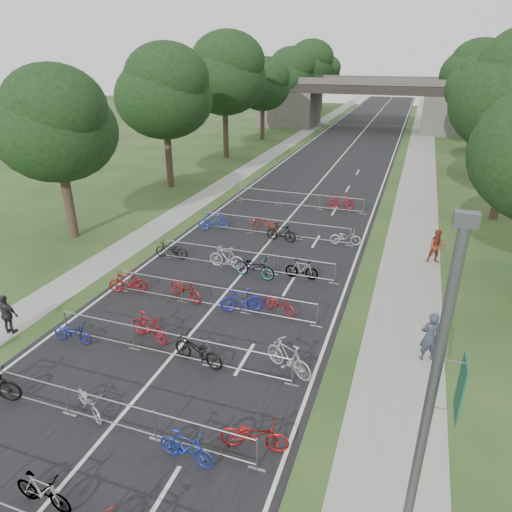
{
  "coord_description": "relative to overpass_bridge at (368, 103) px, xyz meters",
  "views": [
    {
      "loc": [
        7.5,
        -4.74,
        10.27
      ],
      "look_at": [
        0.75,
        14.54,
        1.1
      ],
      "focal_mm": 32.0,
      "sensor_mm": 36.0,
      "label": 1
    }
  ],
  "objects": [
    {
      "name": "road",
      "position": [
        0.0,
        -15.0,
        -3.53
      ],
      "size": [
        11.0,
        140.0,
        0.01
      ],
      "primitive_type": "cube",
      "color": "black",
      "rests_on": "ground"
    },
    {
      "name": "sidewalk_right",
      "position": [
        8.0,
        -15.0,
        -3.53
      ],
      "size": [
        3.0,
        140.0,
        0.01
      ],
      "primitive_type": "cube",
      "color": "gray",
      "rests_on": "ground"
    },
    {
      "name": "sidewalk_left",
      "position": [
        -7.5,
        -15.0,
        -3.53
      ],
      "size": [
        2.0,
        140.0,
        0.01
      ],
      "primitive_type": "cube",
      "color": "gray",
      "rests_on": "ground"
    },
    {
      "name": "lane_markings",
      "position": [
        0.0,
        -15.0,
        -3.53
      ],
      "size": [
        0.12,
        140.0,
        0.0
      ],
      "primitive_type": "cube",
      "color": "silver",
      "rests_on": "ground"
    },
    {
      "name": "overpass_bridge",
      "position": [
        0.0,
        0.0,
        0.0
      ],
      "size": [
        31.0,
        8.0,
        7.05
      ],
      "color": "#4A4842",
      "rests_on": "ground"
    },
    {
      "name": "lamppost",
      "position": [
        8.33,
        -63.0,
        0.75
      ],
      "size": [
        0.61,
        0.65,
        8.21
      ],
      "color": "#4C4C51",
      "rests_on": "ground"
    },
    {
      "name": "tree_left_0",
      "position": [
        -11.39,
        -49.07,
        2.96
      ],
      "size": [
        6.72,
        6.72,
        10.25
      ],
      "color": "#33261C",
      "rests_on": "ground"
    },
    {
      "name": "tree_left_1",
      "position": [
        -11.39,
        -37.07,
        3.77
      ],
      "size": [
        7.56,
        7.56,
        11.53
      ],
      "color": "#33261C",
      "rests_on": "ground"
    },
    {
      "name": "tree_left_2",
      "position": [
        -11.39,
        -25.07,
        4.58
      ],
      "size": [
        8.4,
        8.4,
        12.81
      ],
      "color": "#33261C",
      "rests_on": "ground"
    },
    {
      "name": "tree_right_2",
      "position": [
        13.11,
        -25.07,
        2.41
      ],
      "size": [
        6.16,
        6.16,
        9.39
      ],
      "color": "#33261C",
      "rests_on": "ground"
    },
    {
      "name": "tree_left_3",
      "position": [
        -11.39,
        -13.07,
        2.96
      ],
      "size": [
        6.72,
        6.72,
        10.25
      ],
      "color": "#33261C",
      "rests_on": "ground"
    },
    {
      "name": "tree_right_3",
      "position": [
        13.11,
        -13.07,
        3.39
      ],
      "size": [
        7.17,
        7.17,
        10.93
      ],
      "color": "#33261C",
      "rests_on": "ground"
    },
    {
      "name": "tree_left_4",
      "position": [
        -11.39,
        -1.07,
        3.77
      ],
      "size": [
        7.56,
        7.56,
        11.53
      ],
      "color": "#33261C",
      "rests_on": "ground"
    },
    {
      "name": "tree_right_4",
      "position": [
        13.11,
        -1.07,
        4.37
      ],
      "size": [
        8.18,
        8.18,
        12.47
      ],
      "color": "#33261C",
      "rests_on": "ground"
    },
    {
      "name": "tree_left_5",
      "position": [
        -11.39,
        10.93,
        4.58
      ],
      "size": [
        8.4,
        8.4,
        12.81
      ],
      "color": "#33261C",
      "rests_on": "ground"
    },
    {
      "name": "tree_right_5",
      "position": [
        13.11,
        10.93,
        2.41
      ],
      "size": [
        6.16,
        6.16,
        9.39
      ],
      "color": "#33261C",
      "rests_on": "ground"
    },
    {
      "name": "tree_left_6",
      "position": [
        -11.39,
        22.93,
        2.96
      ],
      "size": [
        6.72,
        6.72,
        10.25
      ],
      "color": "#33261C",
      "rests_on": "ground"
    },
    {
      "name": "tree_right_6",
      "position": [
        13.11,
        22.93,
        3.39
      ],
      "size": [
        7.17,
        7.17,
        10.93
      ],
      "color": "#33261C",
      "rests_on": "ground"
    },
    {
      "name": "barrier_row_1",
      "position": [
        0.0,
        -61.4,
        -2.99
      ],
      "size": [
        9.7,
        0.08,
        1.1
      ],
      "color": "gray",
      "rests_on": "ground"
    },
    {
      "name": "barrier_row_2",
      "position": [
        0.0,
        -57.8,
        -2.99
      ],
      "size": [
        9.7,
        0.08,
        1.1
      ],
      "color": "gray",
      "rests_on": "ground"
    },
    {
      "name": "barrier_row_3",
      "position": [
        0.0,
        -54.0,
        -2.99
      ],
      "size": [
        9.7,
        0.08,
        1.1
      ],
      "color": "gray",
      "rests_on": "ground"
    },
    {
      "name": "barrier_row_4",
      "position": [
        0.0,
        -50.0,
        -2.99
      ],
      "size": [
        9.7,
        0.08,
        1.1
      ],
      "color": "gray",
      "rests_on": "ground"
    },
    {
      "name": "barrier_row_5",
      "position": [
        0.0,
        -45.0,
        -2.99
      ],
      "size": [
        9.7,
        0.08,
        1.1
      ],
      "color": "gray",
      "rests_on": "ground"
    },
    {
      "name": "barrier_row_6",
      "position": [
        0.0,
        -39.0,
        -2.99
      ],
      "size": [
        9.7,
        0.08,
        1.1
      ],
      "color": "gray",
      "rests_on": "ground"
    },
    {
      "name": "bike_1",
      "position": [
        0.04,
        -64.14,
        -3.02
      ],
      "size": [
        1.72,
        0.55,
        1.02
      ],
      "primitive_type": "imported",
      "rotation": [
        0.0,
        0.0,
        1.53
      ],
      "color": "gray",
      "rests_on": "ground"
    },
    {
      "name": "bike_5",
      "position": [
        -0.95,
        -61.13,
        -3.1
      ],
      "size": [
        1.74,
        1.32,
        0.87
      ],
      "primitive_type": "imported",
      "rotation": [
        0.0,
        0.0,
        1.06
      ],
      "color": "#96959C",
      "rests_on": "ground"
    },
    {
      "name": "bike_6",
      "position": [
        2.72,
        -61.79,
        -3.01
      ],
      "size": [
        1.77,
        0.64,
        1.04
      ],
      "primitive_type": "imported",
      "rotation": [
        0.0,
        0.0,
        1.48
      ],
      "color": "navy",
      "rests_on": "ground"
    },
    {
      "name": "bike_7",
      "position": [
        4.3,
        -60.75,
        -3.01
      ],
      "size": [
        2.07,
        1.02,
        1.04
      ],
      "primitive_type": "imported",
      "rotation": [
        0.0,
        0.0,
        1.75
      ],
      "color": "maroon",
      "rests_on": "ground"
    },
    {
      "name": "bike_8",
      "position": [
        -4.02,
        -58.15,
        -3.1
      ],
      "size": [
        1.69,
        0.66,
        0.87
      ],
      "primitive_type": "imported",
      "rotation": [
        0.0,
        0.0,
        1.62
      ],
      "color": "navy",
      "rests_on": "ground"
    },
    {
      "name": "bike_9",
      "position": [
        -1.29,
        -57.07,
        -2.94
      ],
      "size": [
        2.04,
        1.1,
        1.18
      ],
      "primitive_type": "imported",
      "rotation": [
        0.0,
        0.0,
        1.28
      ],
      "color": "maroon",
      "rests_on": "ground"
    },
    {
      "name": "bike_10",
      "position": [
        1.11,
        -57.77,
        -2.98
      ],
      "size": [
        2.21,
        1.17,
        1.11
      ],
      "primitive_type": "imported",
      "rotation": [
        0.0,
        0.0,
        4.5
      ],
      "color": "black",
      "rests_on": "ground"
    },
    {
      "name": "bike_11",
      "position": [
        4.3,
        -57.17,
        -2.92
      ],
      "size": [
        2.09,
        1.44,
        1.23
      ],
      "primitive_type": "imported",
      "rotation": [
        0.0,
        0.0,
        4.25
      ],
      "color": "#9E9EA5",
      "rests_on": "ground"
    },
    {
      "name": "bike_12",
      "position": [
        -4.3,
        -54.02,
        -3.0
      ],
      "size": [
        1.85,
        1.05,
        1.07
      ],
      "primitive_type": "imported",
      "rotation": [
        0.0,
        0.0,
        5.04
      ],
      "color": "maroon",
      "rests_on": "ground"
    },
    {
      "name": "bike_13",
      "position": [
        -1.49,
        -53.7,
        -3.0
      ],
      "size": [
        2.14,
        1.39,
        1.06
      ],
      "primitive_type": "imported",
      "rotation": [
        0.0,
        0.0,
        1.2
      ],
      "color": "maroon",
      "rests_on": "ground"
    },
    {
      "name": "bike_14",
      "position": [
        1.31,
        -53.88,
        -2.97
      ],
      "size": [
        1.93,
        1.22,
        1.12
      ],
      "primitive_type": "imported",
      "rotation": [
        0.0,
        0.0,
        5.11
      ],
      "color": "navy",
      "rests_on": "ground"
    },
    {
      "name": "bike_15",
      "position": [
        2.87,
        -53.46,
        -3.1
      ],
      "size": [
        1.76,
        1.13,
        0.88
      ],
      "primitive_type": "imported",
      "rotation": [
        0.0,
        0.0,
        1.21
      ],
      "color": "maroon",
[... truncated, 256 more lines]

